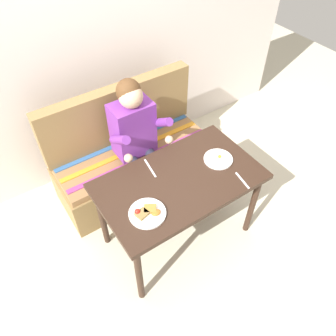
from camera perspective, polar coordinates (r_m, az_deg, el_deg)
The scene contains 9 objects.
ground_plane at distance 2.99m, azimuth 1.64°, elevation -11.31°, with size 8.00×8.00×0.00m, color beige.
back_wall at distance 2.99m, azimuth -12.97°, elevation 21.02°, with size 4.40×0.10×2.60m, color silver.
table at distance 2.47m, azimuth 1.95°, elevation -3.25°, with size 1.20×0.70×0.73m.
couch at distance 3.15m, azimuth -6.26°, elevation 1.81°, with size 1.44×0.56×1.00m.
person at distance 2.76m, azimuth -5.31°, elevation 5.71°, with size 0.45×0.61×1.21m.
plate_breakfast at distance 2.21m, azimuth -3.60°, elevation -7.69°, with size 0.25×0.25×0.05m.
plate_eggs at distance 2.57m, azimuth 8.62°, elevation 1.54°, with size 0.22×0.22×0.04m.
fork at distance 2.46m, azimuth 12.64°, elevation -2.09°, with size 0.01×0.17×0.01m, color silver.
knife at distance 2.48m, azimuth -3.08°, elevation -0.02°, with size 0.01×0.20×0.01m, color silver.
Camera 1 is at (-0.96, -1.28, 2.53)m, focal length 35.55 mm.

